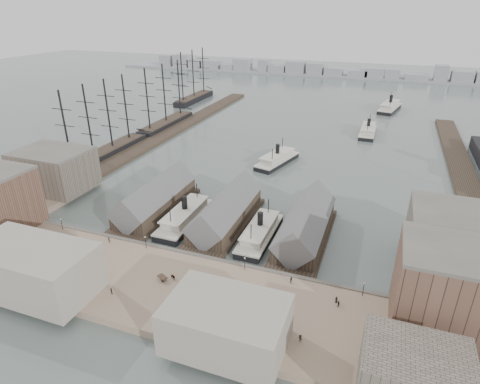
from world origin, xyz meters
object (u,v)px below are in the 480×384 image
at_px(horse_cart_right, 193,307).
at_px(tram, 431,330).
at_px(ferry_docked_west, 185,216).
at_px(horse_cart_center, 169,277).
at_px(horse_cart_left, 35,237).

bearing_deg(horse_cart_right, tram, -81.46).
bearing_deg(horse_cart_right, ferry_docked_west, 27.34).
height_order(tram, horse_cart_right, tram).
relative_size(ferry_docked_west, tram, 2.51).
distance_m(ferry_docked_west, tram, 77.98).
relative_size(horse_cart_center, horse_cart_right, 1.05).
height_order(ferry_docked_west, horse_cart_left, ferry_docked_west).
bearing_deg(horse_cart_center, horse_cart_left, 111.68).
bearing_deg(horse_cart_right, horse_cart_center, 51.00).
xyz_separation_m(tram, horse_cart_right, (-50.17, -9.66, -1.26)).
height_order(horse_cart_left, horse_cart_right, horse_cart_left).
distance_m(ferry_docked_west, horse_cart_right, 44.69).
bearing_deg(tram, horse_cart_left, -176.29).
relative_size(ferry_docked_west, horse_cart_left, 6.21).
relative_size(ferry_docked_west, horse_cart_right, 6.22).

